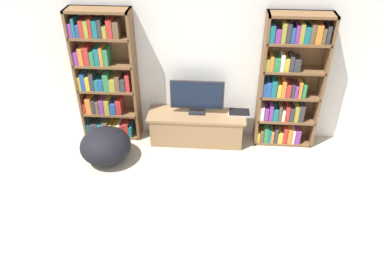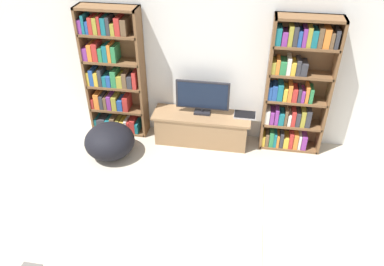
% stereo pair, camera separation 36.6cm
% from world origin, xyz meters
% --- Properties ---
extents(wall_back, '(8.80, 0.06, 2.60)m').
position_xyz_m(wall_back, '(0.00, 4.23, 1.30)').
color(wall_back, silver).
rests_on(wall_back, ground_plane).
extents(bookshelf_left, '(0.87, 0.30, 1.98)m').
position_xyz_m(bookshelf_left, '(-1.34, 4.05, 0.97)').
color(bookshelf_left, brown).
rests_on(bookshelf_left, ground_plane).
extents(bookshelf_right, '(0.87, 0.30, 1.98)m').
position_xyz_m(bookshelf_right, '(1.30, 4.05, 0.98)').
color(bookshelf_right, brown).
rests_on(bookshelf_right, ground_plane).
extents(tv_stand, '(1.46, 0.46, 0.48)m').
position_xyz_m(tv_stand, '(0.01, 3.94, 0.24)').
color(tv_stand, '#8E6B47').
rests_on(tv_stand, ground_plane).
extents(television, '(0.78, 0.16, 0.52)m').
position_xyz_m(television, '(0.01, 3.99, 0.75)').
color(television, black).
rests_on(television, tv_stand).
extents(laptop, '(0.32, 0.23, 0.03)m').
position_xyz_m(laptop, '(0.64, 4.02, 0.49)').
color(laptop, '#B7B7BC').
rests_on(laptop, tv_stand).
extents(area_rug, '(1.90, 1.63, 0.02)m').
position_xyz_m(area_rug, '(0.02, 2.30, 0.01)').
color(area_rug, beige).
rests_on(area_rug, ground_plane).
extents(beanbag_ottoman, '(0.72, 0.72, 0.49)m').
position_xyz_m(beanbag_ottoman, '(-1.24, 3.37, 0.25)').
color(beanbag_ottoman, black).
rests_on(beanbag_ottoman, ground_plane).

